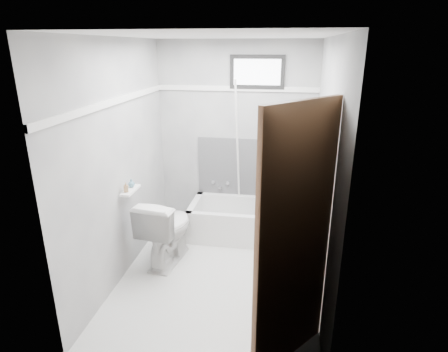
% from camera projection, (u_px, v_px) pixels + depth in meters
% --- Properties ---
extents(floor, '(2.60, 2.60, 0.00)m').
position_uv_depth(floor, '(219.00, 275.00, 4.00)').
color(floor, silver).
rests_on(floor, ground).
extents(ceiling, '(2.60, 2.60, 0.00)m').
position_uv_depth(ceiling, '(217.00, 35.00, 3.21)').
color(ceiling, silver).
rests_on(ceiling, floor).
extents(wall_back, '(2.00, 0.02, 2.40)m').
position_uv_depth(wall_back, '(236.00, 138.00, 4.82)').
color(wall_back, slate).
rests_on(wall_back, floor).
extents(wall_front, '(2.00, 0.02, 2.40)m').
position_uv_depth(wall_front, '(182.00, 230.00, 2.39)').
color(wall_front, slate).
rests_on(wall_front, floor).
extents(wall_left, '(0.02, 2.60, 2.40)m').
position_uv_depth(wall_left, '(120.00, 163.00, 3.76)').
color(wall_left, slate).
rests_on(wall_left, floor).
extents(wall_right, '(0.02, 2.60, 2.40)m').
position_uv_depth(wall_right, '(325.00, 174.00, 3.45)').
color(wall_right, slate).
rests_on(wall_right, floor).
extents(bathtub, '(1.50, 0.70, 0.42)m').
position_uv_depth(bathtub, '(249.00, 221.00, 4.76)').
color(bathtub, silver).
rests_on(bathtub, floor).
extents(office_chair, '(0.76, 0.76, 1.00)m').
position_uv_depth(office_chair, '(288.00, 192.00, 4.60)').
color(office_chair, slate).
rests_on(office_chair, bathtub).
extents(toilet, '(0.54, 0.84, 0.77)m').
position_uv_depth(toilet, '(167.00, 230.00, 4.16)').
color(toilet, white).
rests_on(toilet, floor).
extents(door, '(0.78, 0.78, 2.00)m').
position_uv_depth(door, '(336.00, 269.00, 2.33)').
color(door, brown).
rests_on(door, floor).
extents(window, '(0.66, 0.04, 0.40)m').
position_uv_depth(window, '(257.00, 72.00, 4.50)').
color(window, black).
rests_on(window, wall_back).
extents(backerboard, '(1.50, 0.02, 0.78)m').
position_uv_depth(backerboard, '(255.00, 168.00, 4.90)').
color(backerboard, '#4C4C4F').
rests_on(backerboard, wall_back).
extents(trim_back, '(2.00, 0.02, 0.06)m').
position_uv_depth(trim_back, '(236.00, 89.00, 4.60)').
color(trim_back, white).
rests_on(trim_back, wall_back).
extents(trim_left, '(0.02, 2.60, 0.06)m').
position_uv_depth(trim_left, '(116.00, 101.00, 3.56)').
color(trim_left, white).
rests_on(trim_left, wall_left).
extents(pole, '(0.02, 0.61, 1.87)m').
position_uv_depth(pole, '(238.00, 154.00, 4.63)').
color(pole, white).
rests_on(pole, bathtub).
extents(shelf, '(0.10, 0.32, 0.02)m').
position_uv_depth(shelf, '(130.00, 190.00, 3.87)').
color(shelf, white).
rests_on(shelf, wall_left).
extents(soap_bottle_a, '(0.06, 0.06, 0.10)m').
position_uv_depth(soap_bottle_a, '(126.00, 187.00, 3.78)').
color(soap_bottle_a, '#9B764D').
rests_on(soap_bottle_a, shelf).
extents(soap_bottle_b, '(0.09, 0.09, 0.09)m').
position_uv_depth(soap_bottle_b, '(131.00, 183.00, 3.91)').
color(soap_bottle_b, teal).
rests_on(soap_bottle_b, shelf).
extents(faucet, '(0.26, 0.10, 0.16)m').
position_uv_depth(faucet, '(221.00, 185.00, 5.03)').
color(faucet, silver).
rests_on(faucet, wall_back).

